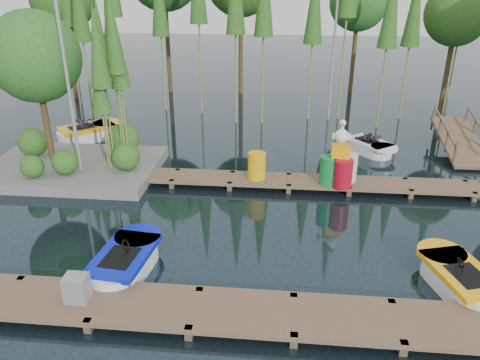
# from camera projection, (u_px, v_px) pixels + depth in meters

# --- Properties ---
(ground_plane) EXTENTS (90.00, 90.00, 0.00)m
(ground_plane) POSITION_uv_depth(u_px,v_px,m) (222.00, 219.00, 14.32)
(ground_plane) COLOR #1C2C35
(near_dock) EXTENTS (18.00, 1.50, 0.50)m
(near_dock) POSITION_uv_depth(u_px,v_px,m) (194.00, 309.00, 10.14)
(near_dock) COLOR brown
(near_dock) RESTS_ON ground
(far_dock) EXTENTS (15.00, 1.20, 0.50)m
(far_dock) POSITION_uv_depth(u_px,v_px,m) (260.00, 180.00, 16.41)
(far_dock) COLOR brown
(far_dock) RESTS_ON ground
(island) EXTENTS (6.20, 4.20, 6.75)m
(island) POSITION_uv_depth(u_px,v_px,m) (57.00, 87.00, 16.57)
(island) COLOR slate
(island) RESTS_ON ground
(lamp_island) EXTENTS (0.30, 0.30, 7.25)m
(lamp_island) POSITION_uv_depth(u_px,v_px,m) (64.00, 60.00, 15.34)
(lamp_island) COLOR gray
(lamp_island) RESTS_ON ground
(lamp_rear) EXTENTS (0.30, 0.30, 7.25)m
(lamp_rear) POSITION_uv_depth(u_px,v_px,m) (335.00, 32.00, 22.20)
(lamp_rear) COLOR gray
(lamp_rear) RESTS_ON ground
(ramp) EXTENTS (1.50, 3.94, 1.49)m
(ramp) POSITION_uv_depth(u_px,v_px,m) (460.00, 140.00, 19.17)
(ramp) COLOR brown
(ramp) RESTS_ON ground
(boat_blue) EXTENTS (1.50, 2.83, 0.91)m
(boat_blue) POSITION_uv_depth(u_px,v_px,m) (126.00, 262.00, 11.74)
(boat_blue) COLOR white
(boat_blue) RESTS_ON ground
(boat_yellow_near) EXTENTS (1.87, 2.86, 0.88)m
(boat_yellow_near) POSITION_uv_depth(u_px,v_px,m) (459.00, 280.00, 11.08)
(boat_yellow_near) COLOR white
(boat_yellow_near) RESTS_ON ground
(boat_yellow_far) EXTENTS (3.10, 2.97, 1.49)m
(boat_yellow_far) POSITION_uv_depth(u_px,v_px,m) (89.00, 132.00, 20.93)
(boat_yellow_far) COLOR white
(boat_yellow_far) RESTS_ON ground
(boat_white_far) EXTENTS (2.33, 2.55, 1.13)m
(boat_white_far) POSITION_uv_depth(u_px,v_px,m) (370.00, 147.00, 19.40)
(boat_white_far) COLOR white
(boat_white_far) RESTS_ON ground
(utility_cabinet) EXTENTS (0.50, 0.42, 0.61)m
(utility_cabinet) POSITION_uv_depth(u_px,v_px,m) (77.00, 288.00, 10.22)
(utility_cabinet) COLOR gray
(utility_cabinet) RESTS_ON near_dock
(yellow_barrel) EXTENTS (0.62, 0.62, 0.94)m
(yellow_barrel) POSITION_uv_depth(u_px,v_px,m) (257.00, 166.00, 16.20)
(yellow_barrel) COLOR #F3A70C
(yellow_barrel) RESTS_ON far_dock
(drum_cluster) EXTENTS (1.29, 1.19, 2.23)m
(drum_cluster) POSITION_uv_depth(u_px,v_px,m) (340.00, 165.00, 15.72)
(drum_cluster) COLOR #0E7E34
(drum_cluster) RESTS_ON far_dock
(seagull_post) EXTENTS (0.48, 0.26, 0.76)m
(seagull_post) POSITION_uv_depth(u_px,v_px,m) (351.00, 168.00, 15.89)
(seagull_post) COLOR gray
(seagull_post) RESTS_ON far_dock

